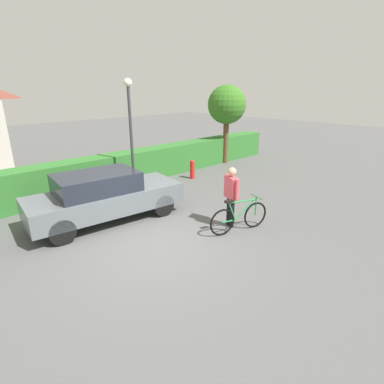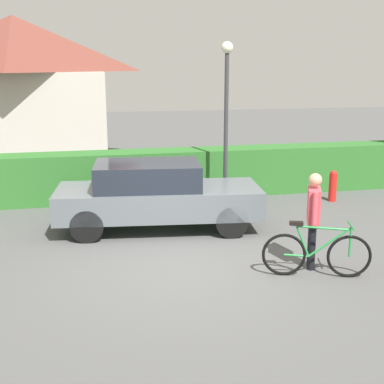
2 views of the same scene
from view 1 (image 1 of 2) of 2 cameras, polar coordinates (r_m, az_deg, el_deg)
The scene contains 8 objects.
ground_plane at distance 7.66m, azimuth -6.83°, elevation -9.80°, with size 60.00×60.00×0.00m, color #535353.
hedge_row at distance 11.46m, azimuth -21.97°, elevation 2.22°, with size 21.74×0.90×1.25m, color #2F6D2B.
parked_car_near at distance 8.97m, azimuth -16.25°, elevation -0.67°, with size 4.45×2.09×1.46m.
bicycle at distance 8.20m, azimuth 8.90°, elevation -4.74°, with size 1.75×0.69×0.95m.
person_rider at distance 8.26m, azimuth 7.40°, elevation -0.08°, with size 0.37×0.63×1.69m.
street_lamp at distance 10.72m, azimuth -11.55°, elevation 12.89°, with size 0.28×0.28×3.98m.
tree_kerbside at distance 15.41m, azimuth 6.59°, elevation 15.89°, with size 1.86×1.86×3.83m.
fire_hydrant at distance 12.84m, azimuth 0.07°, elevation 4.35°, with size 0.20×0.20×0.81m.
Camera 1 is at (-3.97, -5.42, 3.69)m, focal length 28.29 mm.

